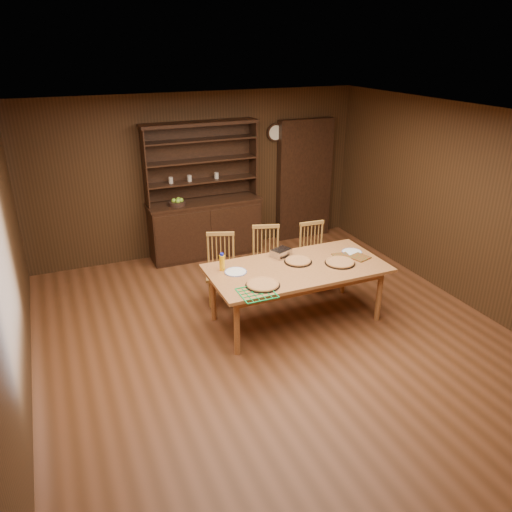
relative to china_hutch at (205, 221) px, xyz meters
name	(u,v)px	position (x,y,z in m)	size (l,w,h in m)	color
floor	(276,336)	(0.00, -2.75, -0.60)	(6.00, 6.00, 0.00)	brown
room_shell	(278,214)	(0.00, -2.75, 0.98)	(6.00, 6.00, 6.00)	white
china_hutch	(205,221)	(0.00, 0.00, 0.00)	(1.84, 0.52, 2.17)	black
doorway	(304,180)	(1.90, 0.15, 0.45)	(1.00, 0.18, 2.10)	black
wall_clock	(275,132)	(1.35, 0.20, 1.30)	(0.30, 0.05, 0.30)	black
dining_table	(297,272)	(0.41, -2.49, 0.09)	(2.19, 1.10, 0.75)	#B57A3F
chair_left	(221,266)	(-0.28, -1.61, -0.08)	(0.50, 0.49, 0.97)	#B6833E
chair_center	(266,258)	(0.39, -1.60, -0.08)	(0.50, 0.48, 0.98)	#B6833E
chair_right	(313,253)	(1.08, -1.70, -0.09)	(0.41, 0.40, 0.96)	#B6833E
pizza_left	(263,284)	(-0.19, -2.79, 0.17)	(0.40, 0.40, 0.04)	black
pizza_right	(340,262)	(0.95, -2.61, 0.17)	(0.38, 0.38, 0.04)	black
pizza_center	(298,261)	(0.48, -2.37, 0.17)	(0.35, 0.35, 0.04)	black
cooling_rack	(257,293)	(-0.33, -2.94, 0.16)	(0.37, 0.37, 0.02)	#0DAB47
plate_left	(236,272)	(-0.35, -2.34, 0.16)	(0.27, 0.27, 0.02)	white
plate_right	(352,252)	(1.28, -2.37, 0.16)	(0.27, 0.27, 0.02)	white
foil_dish	(281,253)	(0.37, -2.12, 0.20)	(0.24, 0.17, 0.10)	silver
juice_bottle	(222,262)	(-0.48, -2.21, 0.26)	(0.07, 0.07, 0.22)	#F0AA0C
pot_holder_a	(359,257)	(1.27, -2.56, 0.16)	(0.22, 0.22, 0.02)	#B02014
pot_holder_b	(342,256)	(1.08, -2.44, 0.16)	(0.21, 0.21, 0.02)	#B02014
fruit_bowl	(177,202)	(-0.45, -0.07, 0.39)	(0.27, 0.27, 0.12)	black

